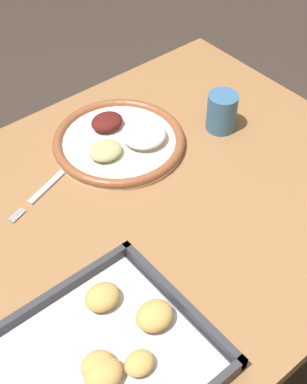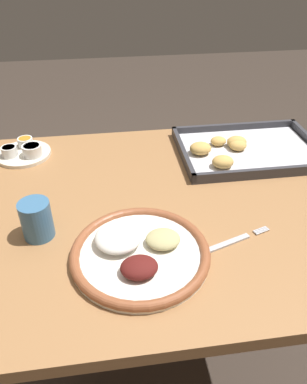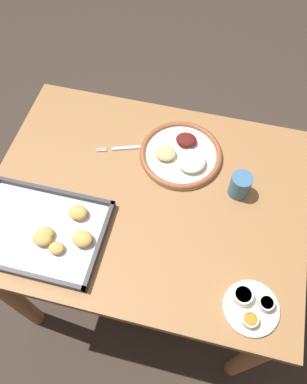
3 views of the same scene
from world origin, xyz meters
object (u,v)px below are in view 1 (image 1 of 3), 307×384
(fork, at_px, (49,185))
(baking_tray, at_px, (88,368))
(dinner_plate, at_px, (120,140))
(drinking_cup, at_px, (222,112))

(fork, distance_m, baking_tray, 0.39)
(dinner_plate, height_order, drinking_cup, drinking_cup)
(dinner_plate, relative_size, fork, 1.44)
(baking_tray, bearing_deg, dinner_plate, -132.54)
(baking_tray, distance_m, drinking_cup, 0.61)
(baking_tray, height_order, drinking_cup, drinking_cup)
(fork, relative_size, baking_tray, 0.48)
(fork, distance_m, drinking_cup, 0.39)
(fork, xyz_separation_m, baking_tray, (0.16, 0.36, 0.01))
(fork, bearing_deg, drinking_cup, 148.60)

